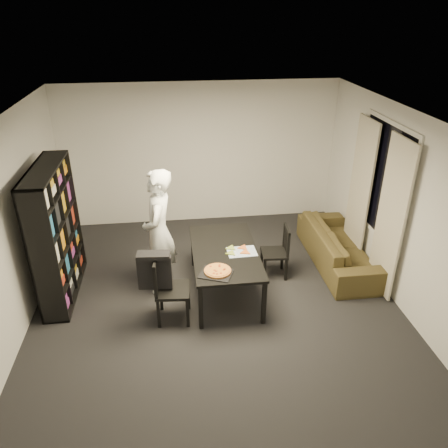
{
  "coord_description": "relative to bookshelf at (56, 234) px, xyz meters",
  "views": [
    {
      "loc": [
        -0.53,
        -4.93,
        3.77
      ],
      "look_at": [
        0.15,
        0.4,
        1.05
      ],
      "focal_mm": 35.0,
      "sensor_mm": 36.0,
      "label": 1
    }
  ],
  "objects": [
    {
      "name": "room",
      "position": [
        2.16,
        -0.6,
        0.35
      ],
      "size": [
        5.01,
        5.51,
        2.61
      ],
      "color": "black",
      "rests_on": "ground"
    },
    {
      "name": "window_pane",
      "position": [
        4.64,
        -0.0,
        0.55
      ],
      "size": [
        0.02,
        1.4,
        1.6
      ],
      "primitive_type": "cube",
      "color": "black",
      "rests_on": "room"
    },
    {
      "name": "window_frame",
      "position": [
        4.64,
        -0.0,
        0.55
      ],
      "size": [
        0.03,
        1.52,
        1.72
      ],
      "primitive_type": "cube",
      "color": "white",
      "rests_on": "room"
    },
    {
      "name": "curtain_left",
      "position": [
        4.56,
        -0.52,
        0.2
      ],
      "size": [
        0.03,
        0.7,
        2.25
      ],
      "primitive_type": "cube",
      "color": "beige",
      "rests_on": "room"
    },
    {
      "name": "curtain_right",
      "position": [
        4.56,
        0.52,
        0.2
      ],
      "size": [
        0.03,
        0.7,
        2.25
      ],
      "primitive_type": "cube",
      "color": "beige",
      "rests_on": "room"
    },
    {
      "name": "bookshelf",
      "position": [
        0.0,
        0.0,
        0.0
      ],
      "size": [
        0.35,
        1.5,
        1.9
      ],
      "primitive_type": "cube",
      "color": "black",
      "rests_on": "room"
    },
    {
      "name": "dining_table",
      "position": [
        2.3,
        -0.3,
        -0.33
      ],
      "size": [
        0.91,
        1.64,
        0.68
      ],
      "color": "black",
      "rests_on": "room"
    },
    {
      "name": "chair_left",
      "position": [
        1.47,
        -0.81,
        -0.42
      ],
      "size": [
        0.47,
        0.47,
        0.93
      ],
      "rotation": [
        0.0,
        0.0,
        1.49
      ],
      "color": "black",
      "rests_on": "room"
    },
    {
      "name": "chair_right",
      "position": [
        3.18,
        0.03,
        -0.48
      ],
      "size": [
        0.4,
        0.4,
        0.82
      ],
      "rotation": [
        0.0,
        0.0,
        -1.63
      ],
      "color": "black",
      "rests_on": "room"
    },
    {
      "name": "draped_jacket",
      "position": [
        1.34,
        -0.8,
        -0.18
      ],
      "size": [
        0.44,
        0.21,
        0.52
      ],
      "rotation": [
        0.0,
        0.0,
        1.49
      ],
      "color": "black",
      "rests_on": "chair_left"
    },
    {
      "name": "person",
      "position": [
        1.4,
        -0.09,
        -0.03
      ],
      "size": [
        0.51,
        0.72,
        1.84
      ],
      "primitive_type": "imported",
      "rotation": [
        0.0,
        0.0,
        -1.69
      ],
      "color": "white",
      "rests_on": "room"
    },
    {
      "name": "baking_tray",
      "position": [
        2.12,
        -0.87,
        -0.26
      ],
      "size": [
        0.49,
        0.45,
        0.01
      ],
      "primitive_type": "cube",
      "rotation": [
        0.0,
        0.0,
        -0.4
      ],
      "color": "black",
      "rests_on": "dining_table"
    },
    {
      "name": "pepperoni_pizza",
      "position": [
        2.14,
        -0.83,
        -0.24
      ],
      "size": [
        0.35,
        0.35,
        0.03
      ],
      "rotation": [
        0.0,
        0.0,
        -0.15
      ],
      "color": "#A0602E",
      "rests_on": "dining_table"
    },
    {
      "name": "kitchen_towel",
      "position": [
        2.53,
        -0.36,
        -0.26
      ],
      "size": [
        0.41,
        0.31,
        0.01
      ],
      "primitive_type": "cube",
      "rotation": [
        0.0,
        0.0,
        0.04
      ],
      "color": "silver",
      "rests_on": "dining_table"
    },
    {
      "name": "pizza_slices",
      "position": [
        2.47,
        -0.33,
        -0.25
      ],
      "size": [
        0.43,
        0.39,
        0.01
      ],
      "primitive_type": null,
      "rotation": [
        0.0,
        0.0,
        -0.24
      ],
      "color": "gold",
      "rests_on": "dining_table"
    },
    {
      "name": "sofa",
      "position": [
        4.22,
        0.26,
        -0.65
      ],
      "size": [
        0.79,
        2.03,
        0.59
      ],
      "primitive_type": "imported",
      "rotation": [
        0.0,
        0.0,
        1.57
      ],
      "color": "#3C3318",
      "rests_on": "room"
    }
  ]
}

